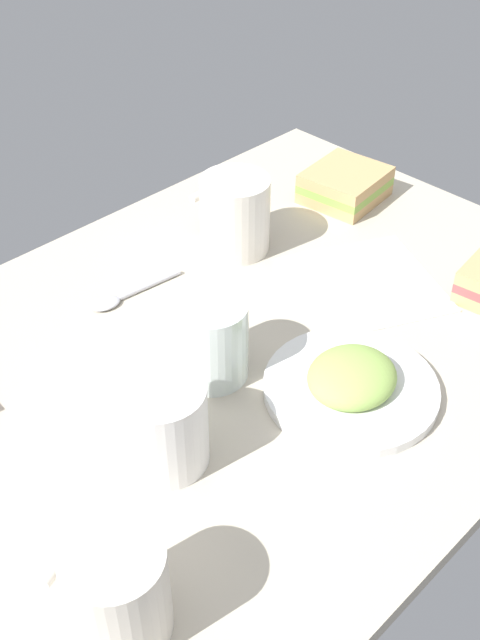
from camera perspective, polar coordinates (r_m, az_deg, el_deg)
The scene contains 9 objects.
tabletop at distance 86.74cm, azimuth -0.00°, elevation -2.04°, with size 90.00×64.00×2.00cm, color #BCB29E.
plate_of_food at distance 79.95cm, azimuth 8.30°, elevation -4.67°, with size 18.27×18.27×4.16cm.
coffee_mug_black at distance 70.97cm, azimuth -5.87°, elevation -7.65°, with size 8.56×10.76×9.10cm.
coffee_mug_milky at distance 98.23cm, azimuth -0.39°, elevation 7.94°, with size 8.93×11.19×10.04cm.
coffee_mug_spare at distance 60.93cm, azimuth -9.14°, elevation -19.32°, with size 7.94×10.07×9.29cm.
sandwich_main at distance 111.66cm, azimuth 7.84°, elevation 9.96°, with size 11.97×11.03×4.40cm.
glass_of_milk at distance 79.36cm, azimuth -2.11°, elevation -1.69°, with size 7.62×7.62×9.23cm.
spoon at distance 92.89cm, azimuth -8.70°, elevation 1.77°, with size 12.47×2.97×0.80cm.
paper_napkin at distance 95.39cm, azimuth 9.29°, elevation 2.66°, with size 16.92×16.92×0.30cm, color white.
Camera 1 is at (45.79, 46.22, 58.37)cm, focal length 42.90 mm.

